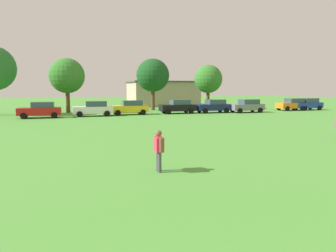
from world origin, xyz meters
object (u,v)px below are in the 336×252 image
(parked_car_gray_5, at_px, (247,106))
(tree_right, at_px, (153,75))
(tree_far_right, at_px, (208,79))
(parked_car_white_1, at_px, (94,108))
(parked_car_orange_6, at_px, (293,104))
(parked_car_red_0, at_px, (40,110))
(parked_car_black_3, at_px, (178,106))
(parked_car_navy_4, at_px, (214,106))
(adult_bystander, at_px, (159,147))
(parked_car_yellow_2, at_px, (130,107))
(parked_car_blue_7, at_px, (307,104))
(tree_center, at_px, (67,76))

(parked_car_gray_5, relative_size, tree_right, 0.60)
(tree_far_right, bearing_deg, parked_car_white_1, -156.36)
(tree_right, distance_m, tree_far_right, 8.72)
(parked_car_orange_6, distance_m, tree_far_right, 12.47)
(parked_car_red_0, height_order, tree_far_right, tree_far_right)
(parked_car_white_1, distance_m, tree_right, 12.05)
(parked_car_black_3, distance_m, tree_right, 7.87)
(parked_car_navy_4, relative_size, tree_far_right, 0.66)
(adult_bystander, height_order, tree_right, tree_right)
(parked_car_yellow_2, relative_size, parked_car_blue_7, 1.00)
(parked_car_navy_4, bearing_deg, parked_car_orange_6, -177.86)
(adult_bystander, relative_size, parked_car_gray_5, 0.37)
(parked_car_red_0, xyz_separation_m, parked_car_blue_7, (35.13, 1.12, 0.00))
(tree_center, bearing_deg, parked_car_yellow_2, -37.86)
(parked_car_black_3, height_order, parked_car_blue_7, same)
(parked_car_black_3, bearing_deg, tree_center, -22.83)
(parked_car_white_1, height_order, parked_car_blue_7, same)
(parked_car_blue_7, xyz_separation_m, tree_far_right, (-12.18, 6.98, 3.57))
(parked_car_blue_7, bearing_deg, tree_far_right, -29.82)
(parked_car_navy_4, height_order, parked_car_blue_7, same)
(tree_center, distance_m, tree_far_right, 20.24)
(parked_car_orange_6, bearing_deg, tree_center, -9.97)
(parked_car_gray_5, bearing_deg, parked_car_blue_7, -172.94)
(parked_car_orange_6, distance_m, tree_center, 30.62)
(parked_car_navy_4, xyz_separation_m, parked_car_gray_5, (4.28, -0.92, 0.00))
(parked_car_navy_4, relative_size, parked_car_orange_6, 1.00)
(parked_car_yellow_2, distance_m, parked_car_black_3, 5.98)
(parked_car_navy_4, bearing_deg, tree_center, -18.08)
(adult_bystander, height_order, parked_car_white_1, parked_car_white_1)
(parked_car_orange_6, relative_size, tree_center, 0.63)
(parked_car_blue_7, bearing_deg, tree_right, -17.43)
(parked_car_orange_6, relative_size, tree_far_right, 0.66)
(parked_car_navy_4, xyz_separation_m, parked_car_blue_7, (14.81, 0.38, 0.00))
(parked_car_navy_4, height_order, tree_far_right, tree_far_right)
(parked_car_red_0, distance_m, tree_center, 7.98)
(parked_car_orange_6, xyz_separation_m, tree_far_right, (-9.76, 6.90, 3.57))
(parked_car_orange_6, xyz_separation_m, parked_car_blue_7, (2.42, -0.08, 0.00))
(parked_car_red_0, distance_m, parked_car_white_1, 5.50)
(adult_bystander, height_order, tree_center, tree_center)
(parked_car_blue_7, relative_size, tree_far_right, 0.66)
(parked_car_red_0, bearing_deg, tree_right, -151.69)
(parked_car_white_1, relative_size, tree_right, 0.60)
(parked_car_gray_5, height_order, tree_right, tree_right)
(parked_car_white_1, xyz_separation_m, parked_car_blue_7, (29.65, 0.67, 0.00))
(parked_car_blue_7, bearing_deg, parked_car_navy_4, 1.48)
(parked_car_black_3, bearing_deg, tree_right, -78.01)
(parked_car_blue_7, bearing_deg, adult_bystander, 40.99)
(parked_car_orange_6, bearing_deg, parked_car_gray_5, 9.69)
(parked_car_gray_5, height_order, parked_car_blue_7, same)
(parked_car_black_3, xyz_separation_m, parked_car_gray_5, (8.94, -1.22, 0.00))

